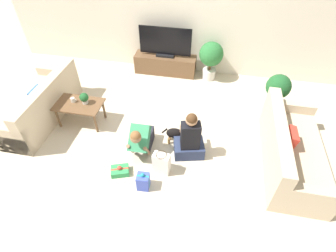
% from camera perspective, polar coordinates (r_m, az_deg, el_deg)
% --- Properties ---
extents(ground_plane, '(16.00, 16.00, 0.00)m').
position_cam_1_polar(ground_plane, '(5.03, -3.16, -2.69)').
color(ground_plane, beige).
extents(wall_back, '(8.40, 0.06, 2.60)m').
position_cam_1_polar(wall_back, '(6.49, 2.27, 22.47)').
color(wall_back, silver).
rests_on(wall_back, ground_plane).
extents(sofa_left, '(0.90, 2.05, 0.84)m').
position_cam_1_polar(sofa_left, '(5.89, -26.25, 3.93)').
color(sofa_left, '#C6B293').
rests_on(sofa_left, ground_plane).
extents(sofa_right, '(0.90, 2.05, 0.84)m').
position_cam_1_polar(sofa_right, '(4.87, 25.04, -4.96)').
color(sofa_right, '#C6B293').
rests_on(sofa_right, ground_plane).
extents(coffee_table, '(0.90, 0.55, 0.47)m').
position_cam_1_polar(coffee_table, '(5.37, -18.77, 4.12)').
color(coffee_table, brown).
rests_on(coffee_table, ground_plane).
extents(tv_console, '(1.51, 0.42, 0.46)m').
position_cam_1_polar(tv_console, '(6.75, -0.58, 13.29)').
color(tv_console, brown).
rests_on(tv_console, ground_plane).
extents(tv, '(1.24, 0.20, 0.72)m').
position_cam_1_polar(tv, '(6.49, -0.61, 17.52)').
color(tv, black).
rests_on(tv, tv_console).
extents(potted_plant_back_right, '(0.56, 0.56, 0.93)m').
position_cam_1_polar(potted_plant_back_right, '(6.42, 9.34, 14.69)').
color(potted_plant_back_right, beige).
rests_on(potted_plant_back_right, ground_plane).
extents(potted_plant_corner_right, '(0.48, 0.48, 0.88)m').
position_cam_1_polar(potted_plant_corner_right, '(5.69, 22.71, 7.31)').
color(potted_plant_corner_right, '#A36042').
rests_on(potted_plant_corner_right, ground_plane).
extents(person_kneeling, '(0.36, 0.77, 0.75)m').
position_cam_1_polar(person_kneeling, '(4.58, -5.84, -2.78)').
color(person_kneeling, '#23232D').
rests_on(person_kneeling, ground_plane).
extents(person_sitting, '(0.60, 0.56, 0.96)m').
position_cam_1_polar(person_sitting, '(4.52, 4.73, -3.08)').
color(person_sitting, '#283351').
rests_on(person_sitting, ground_plane).
extents(dog, '(0.54, 0.20, 0.36)m').
position_cam_1_polar(dog, '(4.79, 2.17, -1.61)').
color(dog, black).
rests_on(dog, ground_plane).
extents(gift_box_a, '(0.35, 0.30, 0.17)m').
position_cam_1_polar(gift_box_a, '(4.52, -10.41, -9.56)').
color(gift_box_a, '#2D934C').
rests_on(gift_box_a, ground_plane).
extents(gift_box_b, '(0.20, 0.19, 0.35)m').
position_cam_1_polar(gift_box_b, '(4.23, -5.42, -11.91)').
color(gift_box_b, '#3D51BC').
rests_on(gift_box_b, ground_plane).
extents(gift_bag_a, '(0.30, 0.20, 0.43)m').
position_cam_1_polar(gift_bag_a, '(4.36, -1.44, -8.10)').
color(gift_bag_a, white).
rests_on(gift_bag_a, ground_plane).
extents(mug, '(0.12, 0.08, 0.09)m').
position_cam_1_polar(mug, '(5.39, -19.98, 5.37)').
color(mug, silver).
rests_on(mug, coffee_table).
extents(tabletop_plant, '(0.17, 0.17, 0.22)m').
position_cam_1_polar(tabletop_plant, '(5.24, -17.79, 5.84)').
color(tabletop_plant, beige).
rests_on(tabletop_plant, coffee_table).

